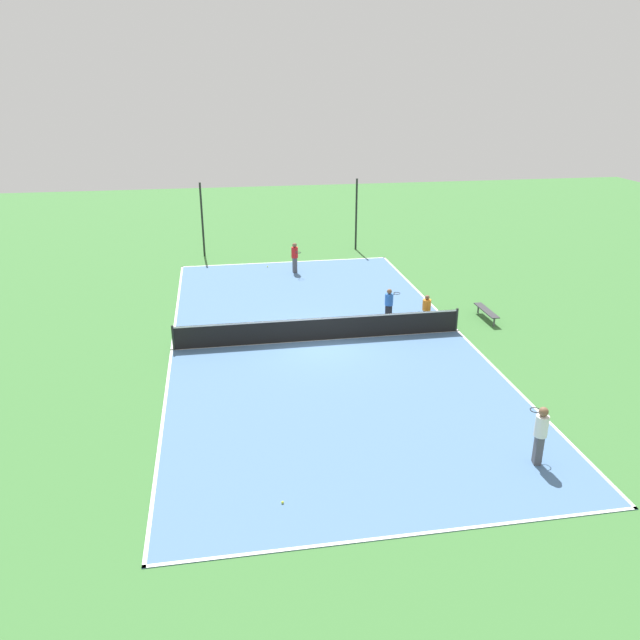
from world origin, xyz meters
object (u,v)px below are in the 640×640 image
at_px(player_far_white, 541,431).
at_px(tennis_ball_midcourt, 283,502).
at_px(bench, 486,311).
at_px(player_near_blue, 389,303).
at_px(player_center_orange, 426,308).
at_px(tennis_net, 320,328).
at_px(fence_post_back_right, 356,215).
at_px(tennis_ball_near_net, 268,267).
at_px(player_coach_red, 295,256).
at_px(fence_post_back_left, 202,220).

bearing_deg(player_far_white, tennis_ball_midcourt, 105.23).
relative_size(bench, player_far_white, 1.14).
bearing_deg(tennis_ball_midcourt, player_near_blue, 63.03).
xyz_separation_m(player_center_orange, tennis_ball_midcourt, (-7.50, -11.13, -0.72)).
height_order(tennis_net, fence_post_back_right, fence_post_back_right).
height_order(bench, player_center_orange, player_center_orange).
bearing_deg(tennis_ball_near_net, tennis_ball_midcourt, -94.17).
height_order(tennis_net, tennis_ball_near_net, tennis_net).
distance_m(player_near_blue, fence_post_back_right, 12.62).
height_order(player_far_white, tennis_ball_near_net, player_far_white).
bearing_deg(player_coach_red, player_center_orange, 16.47).
bearing_deg(tennis_ball_near_net, tennis_net, -84.01).
height_order(bench, fence_post_back_left, fence_post_back_left).
bearing_deg(tennis_ball_near_net, bench, -48.14).
bearing_deg(player_coach_red, bench, 30.00).
bearing_deg(player_coach_red, tennis_ball_near_net, -143.13).
bearing_deg(tennis_ball_midcourt, tennis_net, 75.22).
bearing_deg(tennis_net, player_center_orange, 10.70).
xyz_separation_m(tennis_ball_midcourt, fence_post_back_left, (-1.98, 24.34, 2.14)).
xyz_separation_m(player_center_orange, tennis_ball_near_net, (-5.95, 10.07, -0.72)).
bearing_deg(bench, fence_post_back_left, 43.54).
distance_m(player_center_orange, fence_post_back_left, 16.33).
bearing_deg(bench, player_far_white, 163.31).
height_order(tennis_net, tennis_ball_midcourt, tennis_net).
bearing_deg(fence_post_back_right, player_near_blue, -96.11).
height_order(fence_post_back_left, fence_post_back_right, same).
relative_size(tennis_net, player_far_white, 6.72).
height_order(tennis_ball_midcourt, fence_post_back_right, fence_post_back_right).
distance_m(player_near_blue, player_center_orange, 1.64).
relative_size(tennis_net, tennis_ball_near_net, 172.93).
bearing_deg(tennis_ball_midcourt, fence_post_back_left, 94.65).
distance_m(bench, tennis_ball_near_net, 13.22).
bearing_deg(tennis_ball_near_net, player_center_orange, -59.40).
relative_size(bench, fence_post_back_right, 0.45).
bearing_deg(tennis_ball_midcourt, player_far_white, 4.65).
height_order(player_near_blue, fence_post_back_right, fence_post_back_right).
distance_m(player_near_blue, tennis_ball_near_net, 10.38).
xyz_separation_m(tennis_net, player_far_white, (4.44, -9.64, 0.50)).
relative_size(player_coach_red, player_center_orange, 1.22).
bearing_deg(fence_post_back_right, player_coach_red, -135.00).
height_order(tennis_net, player_center_orange, player_center_orange).
bearing_deg(player_coach_red, tennis_ball_midcourt, -19.31).
bearing_deg(tennis_net, tennis_ball_near_net, 95.99).
bearing_deg(fence_post_back_right, fence_post_back_left, 180.00).
bearing_deg(player_coach_red, player_far_white, 1.33).
height_order(player_center_orange, fence_post_back_right, fence_post_back_right).
xyz_separation_m(player_far_white, tennis_ball_midcourt, (-7.14, -0.58, -0.98)).
bearing_deg(tennis_ball_midcourt, player_center_orange, 56.03).
height_order(tennis_net, player_near_blue, player_near_blue).
bearing_deg(tennis_ball_near_net, player_coach_red, -42.25).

